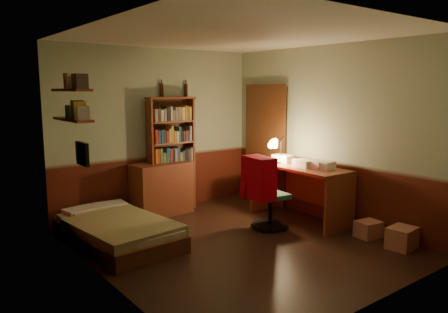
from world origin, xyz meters
TOP-DOWN VIEW (x-y plane):
  - floor at (0.00, 0.00)m, footprint 3.50×4.00m
  - ceiling at (0.00, 0.00)m, footprint 3.50×4.00m
  - wall_back at (0.00, 2.01)m, footprint 3.50×0.02m
  - wall_left at (-1.76, 0.00)m, footprint 0.02×4.00m
  - wall_right at (1.76, 0.00)m, footprint 0.02×4.00m
  - wall_front at (0.00, -2.01)m, footprint 3.50×0.02m
  - doorway at (1.72, 1.30)m, footprint 0.06×0.90m
  - door_trim at (1.69, 1.30)m, footprint 0.02×0.98m
  - bed at (-1.19, 0.97)m, footprint 1.08×1.87m
  - dresser at (-0.08, 1.77)m, footprint 0.94×0.50m
  - mini_stereo at (-0.07, 1.89)m, footprint 0.25×0.21m
  - bookshelf at (0.16, 1.85)m, footprint 0.81×0.34m
  - bottle_left at (0.07, 1.96)m, footprint 0.07×0.07m
  - bottle_right at (0.52, 1.96)m, footprint 0.07×0.07m
  - desk at (1.41, 0.22)m, footprint 0.70×1.57m
  - paper_stack at (1.42, 0.59)m, footprint 0.25×0.32m
  - desk_lamp at (1.36, 0.58)m, footprint 0.23×0.23m
  - office_chair at (0.79, 0.20)m, footprint 0.58×0.52m
  - red_jacket at (0.65, 0.15)m, footprint 0.45×0.56m
  - wall_shelf_lower at (-1.64, 1.10)m, footprint 0.20×0.90m
  - wall_shelf_upper at (-1.64, 1.10)m, footprint 0.20×0.90m
  - framed_picture at (-1.72, 0.60)m, footprint 0.04×0.32m
  - cardboard_box_a at (1.53, -1.39)m, footprint 0.38×0.32m
  - cardboard_box_b at (1.56, -0.89)m, footprint 0.34×0.30m

SIDE VIEW (x-z plane):
  - floor at x=0.00m, z-range -0.02..0.00m
  - cardboard_box_b at x=1.56m, z-range 0.00..0.22m
  - cardboard_box_a at x=1.53m, z-range 0.00..0.27m
  - bed at x=-1.19m, z-range 0.00..0.54m
  - dresser at x=-0.08m, z-range 0.00..0.82m
  - desk at x=1.41m, z-range 0.00..0.83m
  - office_chair at x=0.79m, z-range 0.00..1.04m
  - mini_stereo at x=-0.07m, z-range 0.82..0.94m
  - paper_stack at x=1.42m, z-range 0.83..0.95m
  - bookshelf at x=0.16m, z-range 0.00..1.84m
  - doorway at x=1.72m, z-range 0.00..2.00m
  - door_trim at x=1.69m, z-range -0.04..2.04m
  - desk_lamp at x=1.36m, z-range 0.83..1.41m
  - framed_picture at x=-1.72m, z-range 1.12..1.38m
  - wall_back at x=0.00m, z-range 0.00..2.60m
  - wall_left at x=-1.76m, z-range 0.00..2.60m
  - wall_right at x=1.76m, z-range 0.00..2.60m
  - wall_front at x=0.00m, z-range 0.00..2.60m
  - red_jacket at x=0.65m, z-range 1.04..1.62m
  - wall_shelf_lower at x=-1.64m, z-range 1.59..1.61m
  - bottle_right at x=0.52m, z-range 1.84..2.04m
  - bottle_left at x=0.07m, z-range 1.84..2.05m
  - wall_shelf_upper at x=-1.64m, z-range 1.94..1.96m
  - ceiling at x=0.00m, z-range 2.60..2.62m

